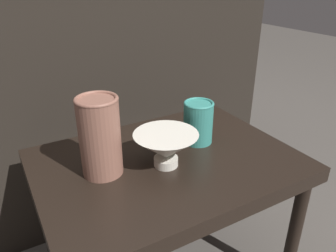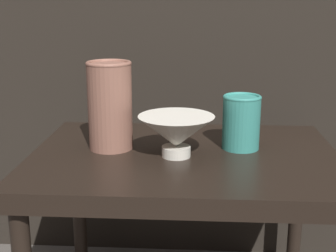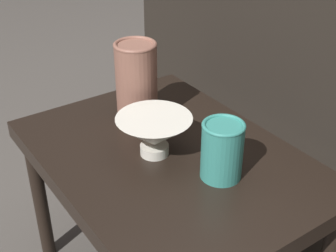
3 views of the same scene
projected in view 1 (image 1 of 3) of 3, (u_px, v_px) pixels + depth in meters
table at (167, 174)px, 0.87m from camera, size 0.66×0.48×0.42m
couch_backdrop at (95, 90)px, 1.28m from camera, size 1.20×0.50×0.86m
bowl at (166, 147)px, 0.79m from camera, size 0.16×0.16×0.09m
vase_textured_left at (100, 136)px, 0.75m from camera, size 0.10×0.10×0.19m
vase_colorful_right at (198, 122)px, 0.90m from camera, size 0.08×0.08×0.12m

